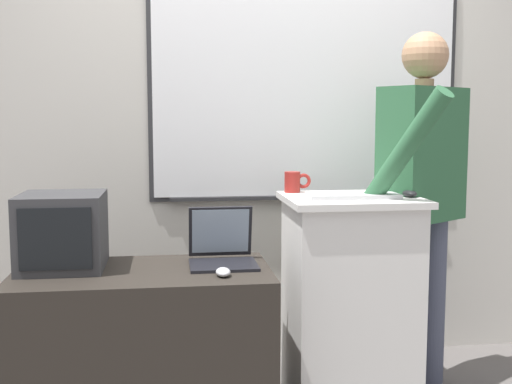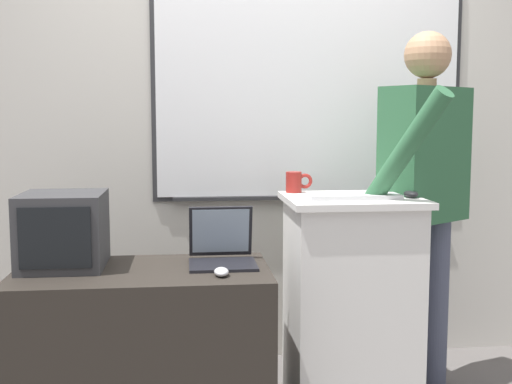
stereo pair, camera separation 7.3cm
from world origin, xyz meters
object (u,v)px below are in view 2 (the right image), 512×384
object	(u,v)px
computer_mouse_by_keyboard	(411,194)
crt_monitor	(63,230)
person_presenter	(424,185)
wireless_keyboard	(354,196)
coffee_mug	(295,182)
lectern_podium	(350,302)
laptop	(222,247)
side_desk	(144,350)
computer_mouse_by_laptop	(221,272)

from	to	relation	value
computer_mouse_by_keyboard	crt_monitor	distance (m)	1.55
person_presenter	crt_monitor	bearing A→B (deg)	152.90
wireless_keyboard	coffee_mug	size ratio (longest dim) A/B	3.17
lectern_podium	laptop	bearing A→B (deg)	-176.32
person_presenter	wireless_keyboard	distance (m)	0.44
side_desk	person_presenter	bearing A→B (deg)	10.89
lectern_podium	computer_mouse_by_laptop	size ratio (longest dim) A/B	9.96
laptop	crt_monitor	world-z (taller)	crt_monitor
lectern_podium	computer_mouse_by_keyboard	size ratio (longest dim) A/B	9.96
person_presenter	crt_monitor	distance (m)	1.69
wireless_keyboard	computer_mouse_by_laptop	size ratio (longest dim) A/B	4.14
crt_monitor	wireless_keyboard	bearing A→B (deg)	-0.75
person_presenter	computer_mouse_by_laptop	distance (m)	1.13
person_presenter	computer_mouse_by_laptop	size ratio (longest dim) A/B	17.64
lectern_podium	computer_mouse_by_keyboard	world-z (taller)	computer_mouse_by_keyboard
lectern_podium	computer_mouse_by_laptop	xyz separation A→B (m)	(-0.62, -0.29, 0.23)
laptop	computer_mouse_by_keyboard	world-z (taller)	computer_mouse_by_keyboard
side_desk	person_presenter	world-z (taller)	person_presenter
person_presenter	wireless_keyboard	world-z (taller)	person_presenter
lectern_podium	side_desk	distance (m)	0.97
wireless_keyboard	computer_mouse_by_keyboard	bearing A→B (deg)	1.40
lectern_podium	side_desk	bearing A→B (deg)	-171.69
person_presenter	coffee_mug	distance (m)	0.62
laptop	wireless_keyboard	bearing A→B (deg)	-2.74
computer_mouse_by_laptop	computer_mouse_by_keyboard	size ratio (longest dim) A/B	1.00
side_desk	coffee_mug	xyz separation A→B (m)	(0.72, 0.34, 0.69)
side_desk	laptop	world-z (taller)	laptop
lectern_podium	crt_monitor	world-z (taller)	crt_monitor
side_desk	computer_mouse_by_keyboard	size ratio (longest dim) A/B	10.85
side_desk	wireless_keyboard	bearing A→B (deg)	4.36
computer_mouse_by_laptop	coffee_mug	size ratio (longest dim) A/B	0.77
lectern_podium	computer_mouse_by_keyboard	distance (m)	0.58
computer_mouse_by_laptop	crt_monitor	distance (m)	0.72
side_desk	person_presenter	distance (m)	1.52
wireless_keyboard	computer_mouse_by_laptop	bearing A→B (deg)	-160.02
lectern_podium	coffee_mug	xyz separation A→B (m)	(-0.23, 0.20, 0.55)
coffee_mug	lectern_podium	bearing A→B (deg)	-40.99
side_desk	crt_monitor	distance (m)	0.62
lectern_podium	wireless_keyboard	xyz separation A→B (m)	(-0.01, -0.07, 0.51)
computer_mouse_by_laptop	crt_monitor	size ratio (longest dim) A/B	0.26
crt_monitor	coffee_mug	size ratio (longest dim) A/B	2.92
person_presenter	coffee_mug	size ratio (longest dim) A/B	13.53
computer_mouse_by_laptop	crt_monitor	world-z (taller)	crt_monitor
laptop	computer_mouse_by_keyboard	xyz separation A→B (m)	(0.86, -0.02, 0.23)
side_desk	coffee_mug	bearing A→B (deg)	25.27
wireless_keyboard	computer_mouse_by_keyboard	distance (m)	0.27
laptop	lectern_podium	bearing A→B (deg)	3.68
side_desk	wireless_keyboard	distance (m)	1.14
lectern_podium	crt_monitor	distance (m)	1.34
computer_mouse_by_laptop	computer_mouse_by_keyboard	bearing A→B (deg)	14.59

